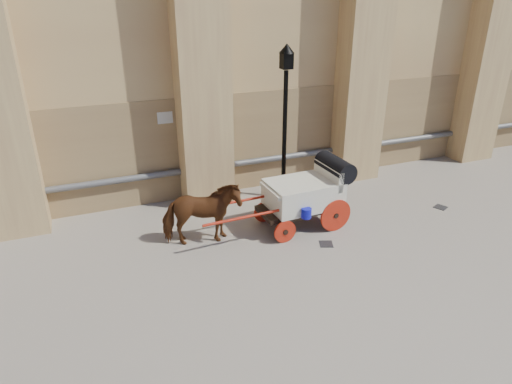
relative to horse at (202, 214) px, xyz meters
name	(u,v)px	position (x,y,z in m)	size (l,w,h in m)	color
ground	(291,253)	(1.82, -1.24, -0.79)	(90.00, 90.00, 0.00)	slate
horse	(202,214)	(0.00, 0.00, 0.00)	(0.85, 1.87, 1.58)	brown
carriage	(308,191)	(2.83, -0.07, 0.17)	(4.09, 1.49, 1.77)	black
street_lamp	(285,120)	(2.97, 1.71, 1.58)	(0.41, 0.41, 4.42)	black
drain_grate_near	(326,244)	(2.79, -1.19, -0.78)	(0.32, 0.32, 0.01)	black
drain_grate_far	(441,207)	(6.87, -0.62, -0.78)	(0.32, 0.32, 0.01)	black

